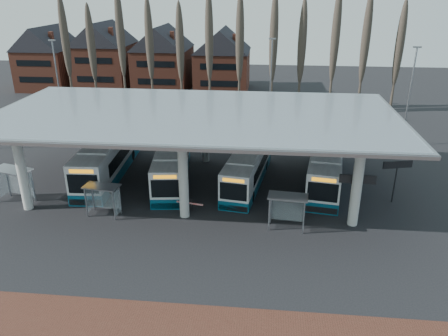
# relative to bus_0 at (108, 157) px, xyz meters

# --- Properties ---
(ground) EXTENTS (140.00, 140.00, 0.00)m
(ground) POSITION_rel_bus_0_xyz_m (8.10, -9.41, -1.62)
(ground) COLOR black
(ground) RESTS_ON ground
(station_canopy) EXTENTS (32.00, 16.00, 6.34)m
(station_canopy) POSITION_rel_bus_0_xyz_m (8.10, -1.41, 4.06)
(station_canopy) COLOR beige
(station_canopy) RESTS_ON ground
(poplar_row) EXTENTS (45.10, 1.10, 14.50)m
(poplar_row) POSITION_rel_bus_0_xyz_m (8.10, 23.59, 7.15)
(poplar_row) COLOR #473D33
(poplar_row) RESTS_ON ground
(townhouse_row) EXTENTS (36.80, 10.30, 12.25)m
(townhouse_row) POSITION_rel_bus_0_xyz_m (-7.65, 34.59, 4.32)
(townhouse_row) COLOR brown
(townhouse_row) RESTS_ON ground
(lamp_post_a) EXTENTS (0.80, 0.16, 10.17)m
(lamp_post_a) POSITION_rel_bus_0_xyz_m (-9.90, 12.59, 3.71)
(lamp_post_a) COLOR slate
(lamp_post_a) RESTS_ON ground
(lamp_post_b) EXTENTS (0.80, 0.16, 10.17)m
(lamp_post_b) POSITION_rel_bus_0_xyz_m (14.10, 16.59, 3.71)
(lamp_post_b) COLOR slate
(lamp_post_b) RESTS_ON ground
(lamp_post_c) EXTENTS (0.80, 0.16, 10.17)m
(lamp_post_c) POSITION_rel_bus_0_xyz_m (28.10, 10.59, 3.71)
(lamp_post_c) COLOR slate
(lamp_post_c) RESTS_ON ground
(bus_0) EXTENTS (3.28, 12.50, 3.44)m
(bus_0) POSITION_rel_bus_0_xyz_m (0.00, 0.00, 0.00)
(bus_0) COLOR white
(bus_0) RESTS_ON ground
(bus_1) EXTENTS (3.83, 11.63, 3.17)m
(bus_1) POSITION_rel_bus_0_xyz_m (5.86, -0.39, -0.13)
(bus_1) COLOR white
(bus_1) RESTS_ON ground
(bus_2) EXTENTS (3.90, 11.10, 3.02)m
(bus_2) POSITION_rel_bus_0_xyz_m (12.39, -0.53, -0.20)
(bus_2) COLOR white
(bus_2) RESTS_ON ground
(bus_3) EXTENTS (4.19, 11.90, 3.24)m
(bus_3) POSITION_rel_bus_0_xyz_m (18.91, 0.18, -0.09)
(bus_3) COLOR white
(bus_3) RESTS_ON ground
(shelter_0) EXTENTS (3.23, 2.18, 2.74)m
(shelter_0) POSITION_rel_bus_0_xyz_m (-5.32, -5.77, 0.37)
(shelter_0) COLOR gray
(shelter_0) RESTS_ON ground
(shelter_1) EXTENTS (2.68, 1.57, 2.36)m
(shelter_1) POSITION_rel_bus_0_xyz_m (2.22, -7.23, 0.10)
(shelter_1) COLOR gray
(shelter_1) RESTS_ON ground
(shelter_2) EXTENTS (2.80, 1.60, 2.49)m
(shelter_2) POSITION_rel_bus_0_xyz_m (15.45, -7.77, 0.19)
(shelter_2) COLOR gray
(shelter_2) RESTS_ON ground
(info_sign_0) EXTENTS (2.46, 0.21, 3.65)m
(info_sign_0) POSITION_rel_bus_0_xyz_m (20.17, -6.60, 1.44)
(info_sign_0) COLOR black
(info_sign_0) RESTS_ON ground
(info_sign_1) EXTENTS (2.28, 0.71, 3.46)m
(info_sign_1) POSITION_rel_bus_0_xyz_m (23.76, -3.10, 1.28)
(info_sign_1) COLOR black
(info_sign_1) RESTS_ON ground
(barrier) EXTENTS (2.03, 0.74, 1.03)m
(barrier) POSITION_rel_bus_0_xyz_m (8.44, -6.46, -0.83)
(barrier) COLOR black
(barrier) RESTS_ON ground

